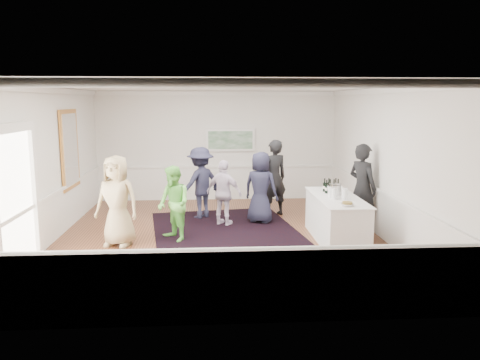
{
  "coord_description": "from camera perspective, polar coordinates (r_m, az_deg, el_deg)",
  "views": [
    {
      "loc": [
        -0.16,
        -9.77,
        2.91
      ],
      "look_at": [
        0.45,
        0.2,
        1.22
      ],
      "focal_mm": 35.0,
      "sensor_mm": 36.0,
      "label": 1
    }
  ],
  "objects": [
    {
      "name": "wall_right",
      "position": [
        10.52,
        16.89,
        2.03
      ],
      "size": [
        0.02,
        8.0,
        3.2
      ],
      "primitive_type": "cube",
      "color": "white",
      "rests_on": "floor"
    },
    {
      "name": "wainscoting",
      "position": [
        10.06,
        -2.51,
        -4.26
      ],
      "size": [
        7.0,
        8.0,
        1.0
      ],
      "primitive_type": null,
      "color": "white",
      "rests_on": "floor"
    },
    {
      "name": "wall_left",
      "position": [
        10.41,
        -22.21,
        1.65
      ],
      "size": [
        0.02,
        8.0,
        3.2
      ],
      "primitive_type": "cube",
      "color": "white",
      "rests_on": "floor"
    },
    {
      "name": "wine_bottles",
      "position": [
        10.39,
        11.05,
        -0.61
      ],
      "size": [
        0.36,
        0.29,
        0.31
      ],
      "color": "black",
      "rests_on": "serving_table"
    },
    {
      "name": "guest_tan",
      "position": [
        9.75,
        -14.76,
        -2.47
      ],
      "size": [
        1.03,
        0.8,
        1.85
      ],
      "primitive_type": "imported",
      "rotation": [
        0.0,
        0.0,
        -0.26
      ],
      "color": "tan",
      "rests_on": "floor"
    },
    {
      "name": "wall_back",
      "position": [
        13.83,
        -2.85,
        4.16
      ],
      "size": [
        7.0,
        0.02,
        3.2
      ],
      "primitive_type": "cube",
      "color": "white",
      "rests_on": "floor"
    },
    {
      "name": "serving_table",
      "position": [
        10.04,
        11.62,
        -4.63
      ],
      "size": [
        0.89,
        2.33,
        0.95
      ],
      "color": "white",
      "rests_on": "floor"
    },
    {
      "name": "area_rug",
      "position": [
        10.59,
        -1.7,
        -6.29
      ],
      "size": [
        3.74,
        4.57,
        0.02
      ],
      "primitive_type": "cube",
      "rotation": [
        0.0,
        0.0,
        0.15
      ],
      "color": "black",
      "rests_on": "floor"
    },
    {
      "name": "guest_green",
      "position": [
        9.87,
        -8.09,
        -2.88
      ],
      "size": [
        0.93,
        0.98,
        1.59
      ],
      "primitive_type": "imported",
      "rotation": [
        0.0,
        0.0,
        -0.97
      ],
      "color": "#71D655",
      "rests_on": "floor"
    },
    {
      "name": "juice_pitchers",
      "position": [
        9.71,
        11.68,
        -1.55
      ],
      "size": [
        0.36,
        0.28,
        0.24
      ],
      "color": "#6AA63B",
      "rests_on": "serving_table"
    },
    {
      "name": "guest_navy",
      "position": [
        11.23,
        2.53,
        -0.91
      ],
      "size": [
        1.0,
        0.89,
        1.73
      ],
      "primitive_type": "imported",
      "rotation": [
        0.0,
        0.0,
        2.63
      ],
      "color": "#212238",
      "rests_on": "floor"
    },
    {
      "name": "wall_front",
      "position": [
        5.92,
        -1.87,
        -3.2
      ],
      "size": [
        7.0,
        0.02,
        3.2
      ],
      "primitive_type": "cube",
      "color": "white",
      "rests_on": "floor"
    },
    {
      "name": "mirror",
      "position": [
        11.6,
        -20.02,
        3.53
      ],
      "size": [
        0.05,
        1.25,
        1.85
      ],
      "color": "#D18B3D",
      "rests_on": "wall_left"
    },
    {
      "name": "guest_dark_b",
      "position": [
        11.97,
        4.14,
        0.27
      ],
      "size": [
        0.83,
        0.7,
        1.95
      ],
      "primitive_type": "imported",
      "rotation": [
        0.0,
        0.0,
        3.52
      ],
      "color": "black",
      "rests_on": "floor"
    },
    {
      "name": "nut_bowl",
      "position": [
        9.1,
        12.95,
        -2.87
      ],
      "size": [
        0.25,
        0.25,
        0.08
      ],
      "color": "white",
      "rests_on": "serving_table"
    },
    {
      "name": "bartender",
      "position": [
        10.79,
        14.69,
        -0.94
      ],
      "size": [
        0.78,
        0.87,
        1.99
      ],
      "primitive_type": "imported",
      "rotation": [
        0.0,
        0.0,
        2.12
      ],
      "color": "black",
      "rests_on": "floor"
    },
    {
      "name": "ice_bucket",
      "position": [
        10.11,
        11.5,
        -1.14
      ],
      "size": [
        0.26,
        0.26,
        0.25
      ],
      "primitive_type": "cylinder",
      "color": "silver",
      "rests_on": "serving_table"
    },
    {
      "name": "doorway",
      "position": [
        8.66,
        -25.76,
        -1.3
      ],
      "size": [
        0.1,
        1.78,
        2.56
      ],
      "color": "white",
      "rests_on": "wall_left"
    },
    {
      "name": "guest_dark_a",
      "position": [
        11.7,
        -4.83,
        -0.35
      ],
      "size": [
        1.32,
        1.24,
        1.79
      ],
      "primitive_type": "imported",
      "rotation": [
        0.0,
        0.0,
        3.81
      ],
      "color": "#212238",
      "rests_on": "floor"
    },
    {
      "name": "ceiling",
      "position": [
        9.78,
        -2.63,
        11.29
      ],
      "size": [
        7.0,
        8.0,
        0.02
      ],
      "primitive_type": "cube",
      "color": "white",
      "rests_on": "wall_back"
    },
    {
      "name": "landscape_painting",
      "position": [
        13.77,
        -1.18,
        4.89
      ],
      "size": [
        1.44,
        0.06,
        0.66
      ],
      "color": "white",
      "rests_on": "wall_back"
    },
    {
      "name": "floor",
      "position": [
        10.2,
        -2.49,
        -6.99
      ],
      "size": [
        8.0,
        8.0,
        0.0
      ],
      "primitive_type": "plane",
      "color": "brown",
      "rests_on": "ground"
    },
    {
      "name": "guest_lilac",
      "position": [
        11.0,
        -1.96,
        -1.59
      ],
      "size": [
        0.98,
        0.79,
        1.55
      ],
      "primitive_type": "imported",
      "rotation": [
        0.0,
        0.0,
        2.61
      ],
      "color": "white",
      "rests_on": "floor"
    }
  ]
}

